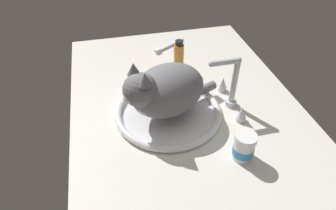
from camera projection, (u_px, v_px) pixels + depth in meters
countertop at (189, 117)px, 101.29cm from camera, size 119.95×77.88×3.00cm
sink_basin at (168, 112)px, 99.45cm from camera, size 35.36×35.36×2.32cm
faucet at (231, 87)px, 98.89cm from camera, size 19.82×11.62×18.94cm
cat at (163, 91)px, 92.41cm from camera, size 26.05×33.93×19.61cm
pill_bottle at (244, 147)px, 83.54cm from camera, size 6.16×6.16×8.61cm
amber_bottle at (179, 55)px, 118.69cm from camera, size 4.04×4.04×11.80cm
toothbrush at (169, 46)px, 134.24cm from camera, size 9.99×15.62×1.70cm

